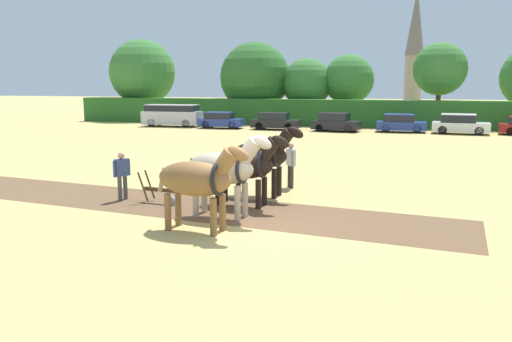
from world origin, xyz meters
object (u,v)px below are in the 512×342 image
object	(u,v)px
draft_horse_lead_left	(198,179)
parked_van	(172,115)
draft_horse_lead_right	(224,169)
draft_horse_trail_left	(244,164)
parked_car_left	(221,120)
parked_car_right	(460,124)
tree_far_left	(142,72)
farmer_beside_team	(291,162)
tree_center	(349,80)
church_spire	(415,47)
tree_left	(255,77)
parked_car_center_left	(275,121)
farmer_at_plow	(122,172)
parked_car_center_right	(400,123)
parked_car_center	(336,123)
draft_horse_trail_right	(262,155)
tree_center_left	(307,83)
tree_center_right	(440,69)
plow	(164,194)

from	to	relation	value
draft_horse_lead_left	parked_van	xyz separation A→B (m)	(-15.32, 29.73, -0.37)
draft_horse_lead_right	draft_horse_trail_left	xyz separation A→B (m)	(0.14, 1.52, -0.11)
parked_car_left	parked_car_right	size ratio (longest dim) A/B	0.91
tree_far_left	farmer_beside_team	distance (m)	38.99
tree_center	draft_horse_lead_left	world-z (taller)	tree_center
church_spire	tree_left	bearing A→B (deg)	-118.95
tree_center	farmer_beside_team	xyz separation A→B (m)	(1.44, -31.67, -3.25)
parked_car_center_left	draft_horse_lead_left	bearing A→B (deg)	-78.37
farmer_at_plow	parked_car_left	xyz separation A→B (m)	(-6.51, 26.68, -0.25)
draft_horse_lead_right	parked_car_center_left	size ratio (longest dim) A/B	0.68
parked_van	parked_car_center_right	xyz separation A→B (m)	(20.09, 0.39, -0.33)
tree_left	draft_horse_trail_left	distance (m)	35.81
draft_horse_lead_left	parked_car_left	xyz separation A→B (m)	(-10.41, 29.29, -0.72)
draft_horse_lead_right	farmer_beside_team	xyz separation A→B (m)	(0.96, 4.63, -0.45)
parked_car_left	parked_car_center_left	size ratio (longest dim) A/B	0.95
church_spire	parked_car_right	size ratio (longest dim) A/B	4.02
parked_car_center_left	parked_car_center	bearing A→B (deg)	-0.26
tree_far_left	parked_car_center	world-z (taller)	tree_far_left
parked_car_left	parked_car_center_right	world-z (taller)	parked_car_center_right
draft_horse_lead_left	farmer_beside_team	world-z (taller)	draft_horse_lead_left
tree_left	parked_car_center_left	size ratio (longest dim) A/B	1.94
parked_car_center_left	draft_horse_trail_right	bearing A→B (deg)	-75.53
tree_far_left	tree_center_left	size ratio (longest dim) A/B	1.35
tree_left	tree_center_left	size ratio (longest dim) A/B	1.26
tree_far_left	farmer_beside_team	world-z (taller)	tree_far_left
parked_car_left	tree_center_right	bearing A→B (deg)	20.54
parked_car_center	church_spire	bearing A→B (deg)	88.41
farmer_at_plow	parked_van	xyz separation A→B (m)	(-11.42, 27.12, 0.09)
tree_center_left	draft_horse_trail_left	world-z (taller)	tree_center_left
draft_horse_trail_left	parked_car_left	size ratio (longest dim) A/B	0.72
tree_far_left	draft_horse_lead_right	world-z (taller)	tree_far_left
tree_center_right	draft_horse_lead_right	size ratio (longest dim) A/B	2.70
tree_center	draft_horse_lead_right	world-z (taller)	tree_center
tree_center	draft_horse_trail_right	distance (m)	33.39
farmer_at_plow	parked_car_center_right	world-z (taller)	farmer_at_plow
parked_car_center_left	church_spire	bearing A→B (deg)	73.47
tree_far_left	draft_horse_trail_left	xyz separation A→B (m)	(22.60, -34.03, -3.72)
farmer_beside_team	parked_car_center	world-z (taller)	farmer_beside_team
tree_center	farmer_beside_team	distance (m)	31.86
draft_horse_trail_left	parked_car_right	distance (m)	28.33
farmer_at_plow	parked_car_right	xyz separation A→B (m)	(13.14, 27.31, -0.19)
tree_center_right	farmer_at_plow	distance (m)	36.44
draft_horse_lead_right	farmer_at_plow	size ratio (longest dim) A/B	1.72
parked_car_center	farmer_at_plow	bearing A→B (deg)	-89.37
farmer_beside_team	parked_van	distance (m)	28.74
tree_left	farmer_beside_team	size ratio (longest dim) A/B	4.68
tree_left	plow	size ratio (longest dim) A/B	5.36
tree_left	parked_van	size ratio (longest dim) A/B	1.47
draft_horse_lead_left	farmer_at_plow	size ratio (longest dim) A/B	1.69
parked_car_left	parked_car_center_right	size ratio (longest dim) A/B	1.00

